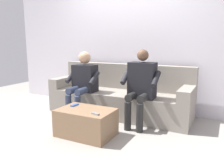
{
  "coord_description": "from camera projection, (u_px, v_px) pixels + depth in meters",
  "views": [
    {
      "loc": [
        -1.64,
        3.36,
        1.24
      ],
      "look_at": [
        0.0,
        0.17,
        0.58
      ],
      "focal_mm": 36.69,
      "sensor_mm": 36.0,
      "label": 1
    }
  ],
  "objects": [
    {
      "name": "ground_plane",
      "position": [
        99.0,
        127.0,
        3.38
      ],
      "size": [
        8.0,
        8.0,
        0.0
      ],
      "primitive_type": "plane",
      "color": "gray"
    },
    {
      "name": "back_wall",
      "position": [
        131.0,
        40.0,
        4.19
      ],
      "size": [
        5.27,
        0.06,
        2.54
      ],
      "primitive_type": "cube",
      "color": "silver",
      "rests_on": "ground"
    },
    {
      "name": "couch",
      "position": [
        120.0,
        97.0,
        3.97
      ],
      "size": [
        2.45,
        0.75,
        0.85
      ],
      "color": "gray",
      "rests_on": "ground"
    },
    {
      "name": "coffee_table",
      "position": [
        86.0,
        122.0,
        3.06
      ],
      "size": [
        0.73,
        0.49,
        0.36
      ],
      "color": "#8C6B4C",
      "rests_on": "ground"
    },
    {
      "name": "person_left_seated",
      "position": [
        141.0,
        84.0,
        3.36
      ],
      "size": [
        0.54,
        0.49,
        1.14
      ],
      "color": "black",
      "rests_on": "ground"
    },
    {
      "name": "person_right_seated",
      "position": [
        83.0,
        80.0,
        3.82
      ],
      "size": [
        0.54,
        0.53,
        1.09
      ],
      "color": "black",
      "rests_on": "ground"
    },
    {
      "name": "remote_blue",
      "position": [
        75.0,
        105.0,
        3.2
      ],
      "size": [
        0.05,
        0.14,
        0.02
      ],
      "primitive_type": "cube",
      "rotation": [
        0.0,
        0.0,
        4.66
      ],
      "color": "#3860B7",
      "rests_on": "coffee_table"
    },
    {
      "name": "remote_gray",
      "position": [
        95.0,
        114.0,
        2.82
      ],
      "size": [
        0.12,
        0.06,
        0.02
      ],
      "primitive_type": "cube",
      "rotation": [
        0.0,
        0.0,
        6.09
      ],
      "color": "gray",
      "rests_on": "coffee_table"
    }
  ]
}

